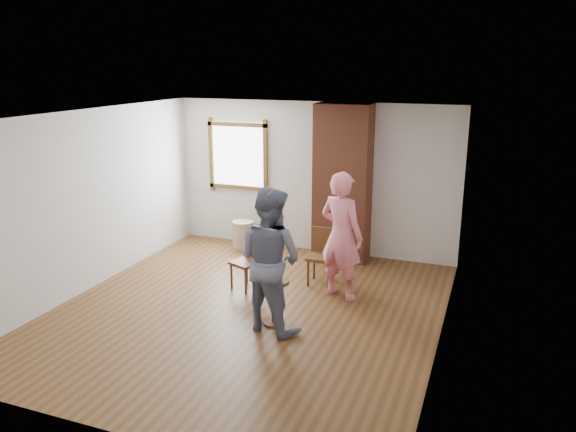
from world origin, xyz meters
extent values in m
plane|color=brown|center=(0.00, 0.00, 0.00)|extent=(5.50, 5.50, 0.00)
cube|color=silver|center=(0.00, 2.75, 1.30)|extent=(5.00, 0.04, 2.60)
cube|color=silver|center=(-2.50, 0.00, 1.30)|extent=(0.04, 5.50, 2.60)
cube|color=silver|center=(2.50, 0.00, 1.30)|extent=(0.04, 5.50, 2.60)
cube|color=white|center=(0.00, 0.00, 2.60)|extent=(5.00, 5.50, 0.04)
cube|color=brown|center=(-1.40, 2.71, 1.60)|extent=(1.14, 0.06, 1.34)
cube|color=white|center=(-1.40, 2.73, 1.60)|extent=(1.00, 0.02, 1.20)
cube|color=brown|center=(0.60, 2.50, 1.30)|extent=(0.90, 0.50, 2.60)
cylinder|color=tan|center=(-1.18, 2.40, 0.25)|extent=(0.40, 0.40, 0.49)
cylinder|color=black|center=(-1.26, 2.40, 0.09)|extent=(0.18, 0.18, 0.17)
cube|color=#5D301C|center=(-0.34, 0.71, 0.40)|extent=(0.49, 0.49, 0.04)
cylinder|color=#5D301C|center=(-0.54, 0.63, 0.20)|extent=(0.04, 0.04, 0.40)
cylinder|color=#5D301C|center=(-0.26, 0.51, 0.20)|extent=(0.04, 0.04, 0.40)
cylinder|color=#5D301C|center=(-0.42, 0.91, 0.20)|extent=(0.04, 0.04, 0.40)
cylinder|color=#5D301C|center=(-0.14, 0.79, 0.20)|extent=(0.04, 0.04, 0.40)
cube|color=#5D301C|center=(-0.28, 0.87, 0.61)|extent=(0.36, 0.18, 0.40)
cube|color=#5D301C|center=(0.63, 1.29, 0.42)|extent=(0.40, 0.40, 0.05)
cylinder|color=#5D301C|center=(0.48, 1.13, 0.21)|extent=(0.04, 0.04, 0.42)
cylinder|color=#5D301C|center=(0.79, 1.14, 0.21)|extent=(0.04, 0.04, 0.42)
cylinder|color=#5D301C|center=(0.47, 1.44, 0.21)|extent=(0.04, 0.04, 0.42)
cylinder|color=#5D301C|center=(0.78, 1.45, 0.21)|extent=(0.04, 0.04, 0.42)
cube|color=#5D301C|center=(0.62, 1.47, 0.63)|extent=(0.39, 0.05, 0.42)
cylinder|color=#5D301C|center=(0.47, -0.21, 0.58)|extent=(0.40, 0.40, 0.04)
cylinder|color=#5D301C|center=(0.47, -0.21, 0.29)|extent=(0.06, 0.06, 0.54)
cylinder|color=#5D301C|center=(0.47, -0.21, 0.01)|extent=(0.28, 0.28, 0.03)
cylinder|color=white|center=(0.47, -0.21, 0.60)|extent=(0.18, 0.18, 0.01)
cube|color=white|center=(0.48, -0.21, 0.64)|extent=(0.08, 0.07, 0.06)
imported|color=#131536|center=(0.47, -0.32, 0.91)|extent=(1.04, 0.91, 1.82)
imported|color=pink|center=(1.03, 0.92, 0.91)|extent=(0.77, 0.63, 1.82)
camera|label=1|loc=(2.97, -6.27, 3.24)|focal=35.00mm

